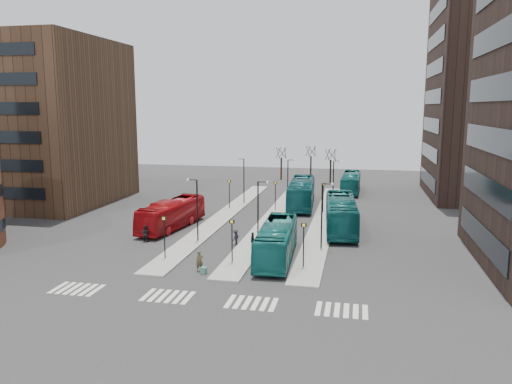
% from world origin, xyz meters
% --- Properties ---
extents(ground, '(160.00, 160.00, 0.00)m').
position_xyz_m(ground, '(0.00, 0.00, 0.00)').
color(ground, '#2A2A2D').
rests_on(ground, ground).
extents(island_left, '(2.50, 45.00, 0.15)m').
position_xyz_m(island_left, '(-4.00, 30.00, 0.07)').
color(island_left, gray).
rests_on(island_left, ground).
extents(island_mid, '(2.50, 45.00, 0.15)m').
position_xyz_m(island_mid, '(2.00, 30.00, 0.07)').
color(island_mid, gray).
rests_on(island_mid, ground).
extents(island_right, '(2.50, 45.00, 0.15)m').
position_xyz_m(island_right, '(8.00, 30.00, 0.07)').
color(island_right, gray).
rests_on(island_right, ground).
extents(suitcase, '(0.52, 0.46, 0.55)m').
position_xyz_m(suitcase, '(0.03, 9.04, 0.28)').
color(suitcase, '#1B4199').
rests_on(suitcase, ground).
extents(red_bus, '(4.16, 11.49, 3.13)m').
position_xyz_m(red_bus, '(-7.94, 22.84, 1.56)').
color(red_bus, '#A80C12').
rests_on(red_bus, ground).
extents(teal_bus_a, '(3.21, 11.56, 3.19)m').
position_xyz_m(teal_bus_a, '(5.03, 14.21, 1.59)').
color(teal_bus_a, '#166E69').
rests_on(teal_bus_a, ground).
extents(teal_bus_b, '(3.85, 13.29, 3.66)m').
position_xyz_m(teal_bus_b, '(4.48, 37.68, 1.83)').
color(teal_bus_b, '#135A60').
rests_on(teal_bus_b, ground).
extents(teal_bus_c, '(3.97, 13.20, 3.63)m').
position_xyz_m(teal_bus_c, '(10.10, 25.64, 1.81)').
color(teal_bus_c, '#125A5A').
rests_on(teal_bus_c, ground).
extents(teal_bus_d, '(2.89, 11.13, 3.08)m').
position_xyz_m(teal_bus_d, '(10.69, 50.33, 1.54)').
color(teal_bus_d, '#156A67').
rests_on(teal_bus_d, ground).
extents(traveller, '(0.73, 0.67, 1.68)m').
position_xyz_m(traveller, '(-0.49, 9.63, 0.84)').
color(traveller, '#4A482C').
rests_on(traveller, ground).
extents(commuter_a, '(0.89, 0.74, 1.66)m').
position_xyz_m(commuter_a, '(-8.47, 17.04, 0.83)').
color(commuter_a, black).
rests_on(commuter_a, ground).
extents(commuter_b, '(0.43, 0.95, 1.60)m').
position_xyz_m(commuter_b, '(2.35, 16.70, 0.80)').
color(commuter_b, black).
rests_on(commuter_b, ground).
extents(commuter_c, '(0.80, 1.06, 1.46)m').
position_xyz_m(commuter_c, '(0.46, 17.83, 0.73)').
color(commuter_c, black).
rests_on(commuter_c, ground).
extents(crosswalk_stripes, '(22.35, 2.40, 0.01)m').
position_xyz_m(crosswalk_stripes, '(1.75, 4.00, 0.01)').
color(crosswalk_stripes, silver).
rests_on(crosswalk_stripes, ground).
extents(office_block, '(25.00, 20.12, 22.00)m').
position_xyz_m(office_block, '(-34.00, 33.98, 11.00)').
color(office_block, '#4D3523').
rests_on(office_block, ground).
extents(tower_far, '(20.12, 20.00, 30.00)m').
position_xyz_m(tower_far, '(31.98, 50.00, 15.00)').
color(tower_far, '#30211A').
rests_on(tower_far, ground).
extents(sign_poles, '(12.45, 22.12, 3.65)m').
position_xyz_m(sign_poles, '(1.60, 23.00, 2.41)').
color(sign_poles, black).
rests_on(sign_poles, ground).
extents(lamp_posts, '(14.04, 20.24, 6.12)m').
position_xyz_m(lamp_posts, '(2.64, 28.00, 3.58)').
color(lamp_posts, black).
rests_on(lamp_posts, ground).
extents(bare_trees, '(10.97, 8.14, 5.90)m').
position_xyz_m(bare_trees, '(2.67, 62.67, 2.72)').
color(bare_trees, black).
rests_on(bare_trees, ground).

